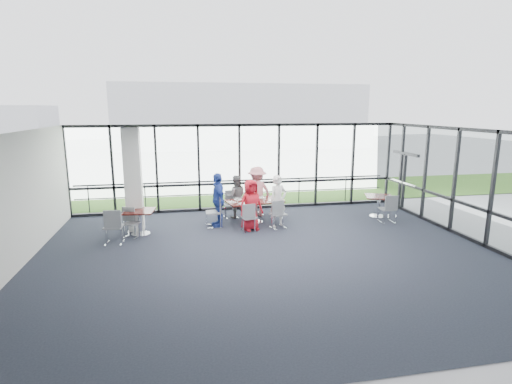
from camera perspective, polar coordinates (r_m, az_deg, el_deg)
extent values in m
cube|color=#202532|center=(10.48, 1.87, -9.13)|extent=(12.00, 10.00, 0.02)
cube|color=white|center=(9.80, 2.00, 8.67)|extent=(12.00, 10.00, 0.04)
cube|color=silver|center=(10.49, -31.97, -1.76)|extent=(0.10, 10.00, 3.20)
cube|color=silver|center=(5.48, 13.91, -11.53)|extent=(12.00, 0.10, 3.20)
cube|color=white|center=(14.86, -2.37, 3.55)|extent=(12.00, 0.10, 3.20)
cube|color=white|center=(12.76, 29.22, 0.66)|extent=(0.10, 10.00, 3.20)
cube|color=black|center=(15.84, 20.37, 1.32)|extent=(0.12, 1.60, 2.10)
cube|color=white|center=(12.80, -17.13, 1.68)|extent=(0.50, 0.50, 3.20)
cube|color=gray|center=(20.02, -4.49, 0.98)|extent=(80.00, 70.00, 0.02)
cube|color=#32601F|center=(18.07, -3.76, -0.10)|extent=(80.00, 5.00, 0.01)
cube|color=white|center=(42.01, -2.54, 10.82)|extent=(24.00, 10.00, 6.00)
cylinder|color=#2D2D33|center=(15.64, -2.67, -0.13)|extent=(12.00, 0.06, 0.06)
cube|color=#390B09|center=(13.24, -0.25, -1.31)|extent=(1.97, 1.33, 0.04)
cylinder|color=silver|center=(13.33, -0.25, -2.88)|extent=(0.12, 0.12, 0.71)
cylinder|color=silver|center=(13.42, -0.24, -4.28)|extent=(0.56, 0.56, 0.03)
cube|color=#390B09|center=(12.46, -16.33, -2.63)|extent=(0.97, 0.97, 0.04)
cylinder|color=silver|center=(12.56, -16.23, -4.29)|extent=(0.12, 0.12, 0.71)
cube|color=#390B09|center=(14.58, 17.15, -0.61)|extent=(1.15, 1.15, 0.04)
cylinder|color=silver|center=(14.66, 17.06, -2.05)|extent=(0.12, 0.12, 0.71)
imported|color=red|center=(12.41, -0.75, -1.87)|extent=(0.91, 0.73, 1.60)
imported|color=white|center=(12.79, 3.17, -1.31)|extent=(0.72, 0.63, 1.67)
imported|color=slate|center=(13.82, -2.90, -0.67)|extent=(0.74, 0.47, 1.50)
imported|color=pink|center=(13.98, 0.14, 0.04)|extent=(1.28, 1.01, 1.77)
imported|color=#2842A4|center=(12.83, -5.46, -1.13)|extent=(0.71, 1.10, 1.75)
cylinder|color=white|center=(12.77, -1.92, -1.67)|extent=(0.28, 0.28, 0.01)
cylinder|color=white|center=(13.18, 2.34, -1.25)|extent=(0.28, 0.28, 0.01)
cylinder|color=white|center=(13.35, -2.60, -1.08)|extent=(0.28, 0.28, 0.01)
cylinder|color=white|center=(13.64, 0.89, -0.79)|extent=(0.26, 0.26, 0.01)
cylinder|color=white|center=(12.97, -3.39, -1.47)|extent=(0.24, 0.24, 0.01)
cylinder|color=white|center=(12.93, -0.99, -1.23)|extent=(0.07, 0.07, 0.13)
cylinder|color=white|center=(13.21, 1.26, -0.95)|extent=(0.07, 0.07, 0.13)
cylinder|color=white|center=(13.48, -0.42, -0.65)|extent=(0.08, 0.08, 0.15)
cylinder|color=white|center=(12.83, -2.71, -1.36)|extent=(0.06, 0.06, 0.13)
cube|color=silver|center=(12.84, -0.25, -1.62)|extent=(0.35, 0.34, 0.00)
cube|color=silver|center=(13.32, 3.37, -1.15)|extent=(0.39, 0.35, 0.00)
cube|color=silver|center=(13.59, -0.47, -0.86)|extent=(0.37, 0.40, 0.00)
cube|color=black|center=(13.25, -0.30, -1.12)|extent=(0.10, 0.07, 0.04)
cylinder|color=#AC1214|center=(13.32, -0.18, -0.74)|extent=(0.06, 0.06, 0.18)
cylinder|color=#136A15|center=(13.27, 0.26, -0.74)|extent=(0.05, 0.05, 0.20)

